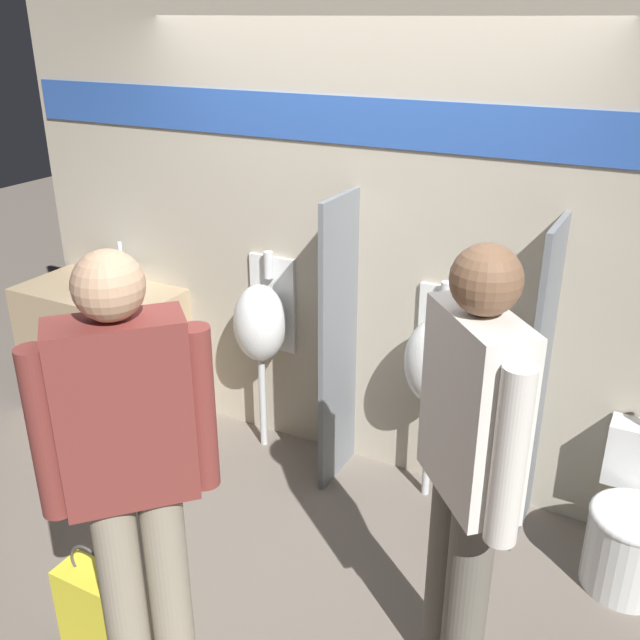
# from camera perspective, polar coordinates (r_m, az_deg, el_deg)

# --- Properties ---
(ground_plane) EXTENTS (16.00, 16.00, 0.00)m
(ground_plane) POSITION_cam_1_polar(r_m,az_deg,el_deg) (4.09, -1.16, -14.49)
(ground_plane) COLOR #70665B
(display_wall) EXTENTS (4.54, 0.07, 2.70)m
(display_wall) POSITION_cam_1_polar(r_m,az_deg,el_deg) (3.94, 2.96, 6.35)
(display_wall) COLOR #B2A893
(display_wall) RESTS_ON ground_plane
(sink_counter) EXTENTS (1.05, 0.56, 0.88)m
(sink_counter) POSITION_cam_1_polar(r_m,az_deg,el_deg) (4.97, -16.82, -2.36)
(sink_counter) COLOR tan
(sink_counter) RESTS_ON ground_plane
(sink_basin) EXTENTS (0.39, 0.39, 0.27)m
(sink_basin) POSITION_cam_1_polar(r_m,az_deg,el_deg) (4.79, -16.61, 3.23)
(sink_basin) COLOR silver
(sink_basin) RESTS_ON sink_counter
(cell_phone) EXTENTS (0.07, 0.14, 0.01)m
(cell_phone) POSITION_cam_1_polar(r_m,az_deg,el_deg) (4.52, -15.55, 1.34)
(cell_phone) COLOR #B7B7BC
(cell_phone) RESTS_ON sink_counter
(divider_near_counter) EXTENTS (0.03, 0.42, 1.67)m
(divider_near_counter) POSITION_cam_1_polar(r_m,az_deg,el_deg) (3.92, 1.47, -1.95)
(divider_near_counter) COLOR slate
(divider_near_counter) RESTS_ON ground_plane
(divider_mid) EXTENTS (0.03, 0.42, 1.67)m
(divider_mid) POSITION_cam_1_polar(r_m,az_deg,el_deg) (3.62, 16.96, -5.29)
(divider_mid) COLOR slate
(divider_mid) RESTS_ON ground_plane
(urinal_near_counter) EXTENTS (0.32, 0.31, 1.24)m
(urinal_near_counter) POSITION_cam_1_polar(r_m,az_deg,el_deg) (4.22, -4.73, -0.22)
(urinal_near_counter) COLOR silver
(urinal_near_counter) RESTS_ON ground_plane
(urinal_far) EXTENTS (0.32, 0.31, 1.24)m
(urinal_far) POSITION_cam_1_polar(r_m,az_deg,el_deg) (3.79, 9.19, -3.28)
(urinal_far) COLOR silver
(urinal_far) RESTS_ON ground_plane
(toilet) EXTENTS (0.41, 0.58, 0.85)m
(toilet) POSITION_cam_1_polar(r_m,az_deg,el_deg) (3.79, 23.82, -14.90)
(toilet) COLOR silver
(toilet) RESTS_ON ground_plane
(person_in_vest) EXTENTS (0.47, 0.50, 1.84)m
(person_in_vest) POSITION_cam_1_polar(r_m,az_deg,el_deg) (2.68, 11.78, -11.06)
(person_in_vest) COLOR #666056
(person_in_vest) RESTS_ON ground_plane
(person_with_lanyard) EXTENTS (0.47, 0.49, 1.82)m
(person_with_lanyard) POSITION_cam_1_polar(r_m,az_deg,el_deg) (2.70, -14.88, -11.30)
(person_with_lanyard) COLOR gray
(person_with_lanyard) RESTS_ON ground_plane
(shopping_bag) EXTENTS (0.29, 0.16, 0.54)m
(shopping_bag) POSITION_cam_1_polar(r_m,az_deg,el_deg) (3.36, -17.55, -21.22)
(shopping_bag) COLOR yellow
(shopping_bag) RESTS_ON ground_plane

